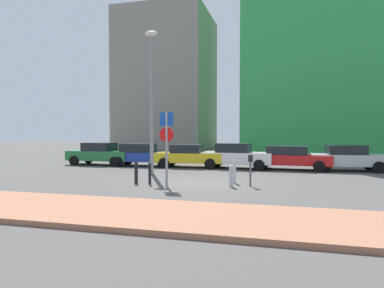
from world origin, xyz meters
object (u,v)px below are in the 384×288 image
object	(u,v)px
parked_car_red	(290,157)
street_lamp	(151,91)
parked_car_blue	(143,154)
parked_car_white	(236,156)
parked_car_green	(101,154)
traffic_bollard_edge	(150,174)
parked_car_silver	(347,158)
traffic_bollard_mid	(136,173)
parking_meter	(250,166)
parked_car_yellow	(189,156)
traffic_bollard_near	(231,176)
parking_sign_post	(167,140)
traffic_bollard_far	(234,172)

from	to	relation	value
parked_car_red	street_lamp	world-z (taller)	street_lamp
parked_car_blue	parked_car_white	distance (m)	6.15
parked_car_green	traffic_bollard_edge	world-z (taller)	parked_car_green
parked_car_blue	parked_car_red	distance (m)	9.29
parked_car_white	street_lamp	world-z (taller)	street_lamp
parked_car_red	traffic_bollard_edge	xyz separation A→B (m)	(-5.86, -7.42, -0.28)
parked_car_white	parked_car_silver	world-z (taller)	parked_car_white
street_lamp	parked_car_red	bearing A→B (deg)	27.40
traffic_bollard_edge	traffic_bollard_mid	bearing A→B (deg)	172.88
parked_car_blue	parked_car_red	world-z (taller)	parked_car_blue
parking_meter	parked_car_silver	bearing A→B (deg)	55.20
parked_car_yellow	parked_car_silver	xyz separation A→B (m)	(9.28, 0.28, 0.03)
parked_car_green	traffic_bollard_near	xyz separation A→B (m)	(9.93, -7.03, -0.33)
parked_car_yellow	traffic_bollard_edge	distance (m)	7.28
parked_car_yellow	traffic_bollard_near	size ratio (longest dim) A/B	4.86
parking_meter	traffic_bollard_near	distance (m)	0.93
parked_car_green	parked_car_blue	bearing A→B (deg)	1.75
parked_car_white	traffic_bollard_near	distance (m)	7.22
parked_car_red	parking_sign_post	size ratio (longest dim) A/B	1.53
parked_car_silver	parking_meter	size ratio (longest dim) A/B	3.22
parked_car_green	traffic_bollard_edge	xyz separation A→B (m)	(6.48, -7.22, -0.31)
parked_car_white	street_lamp	distance (m)	6.60
parked_car_yellow	parking_sign_post	bearing A→B (deg)	-81.40
parked_car_silver	traffic_bollard_near	distance (m)	9.24
parked_car_yellow	parked_car_silver	size ratio (longest dim) A/B	1.03
parked_car_green	traffic_bollard_mid	bearing A→B (deg)	-50.86
traffic_bollard_mid	traffic_bollard_far	world-z (taller)	traffic_bollard_far
parked_car_white	traffic_bollard_edge	size ratio (longest dim) A/B	4.75
parked_car_red	street_lamp	bearing A→B (deg)	-152.60
parked_car_silver	parking_sign_post	bearing A→B (deg)	-135.46
parked_car_blue	parking_sign_post	xyz separation A→B (m)	(4.34, -7.75, 1.17)
parked_car_silver	traffic_bollard_far	world-z (taller)	parked_car_silver
traffic_bollard_far	parked_car_yellow	bearing A→B (deg)	121.36
parked_car_green	parked_car_white	bearing A→B (deg)	0.86
parked_car_yellow	traffic_bollard_near	distance (m)	8.01
parked_car_green	parked_car_silver	size ratio (longest dim) A/B	1.05
parked_car_silver	parked_car_red	bearing A→B (deg)	-177.50
parked_car_white	traffic_bollard_edge	bearing A→B (deg)	-110.28
street_lamp	parked_car_green	bearing A→B (deg)	145.22
parked_car_red	parked_car_yellow	bearing A→B (deg)	-178.68
traffic_bollard_near	traffic_bollard_far	world-z (taller)	traffic_bollard_far
parked_car_yellow	parking_meter	bearing A→B (deg)	-56.34
parked_car_blue	parked_car_white	world-z (taller)	parked_car_white
parking_meter	traffic_bollard_mid	distance (m)	4.90
parked_car_silver	parking_meter	world-z (taller)	parked_car_silver
parked_car_blue	traffic_bollard_far	bearing A→B (deg)	-41.66
parking_sign_post	traffic_bollard_far	bearing A→B (deg)	32.62
parking_sign_post	traffic_bollard_near	bearing A→B (deg)	13.68
parked_car_silver	parked_car_yellow	bearing A→B (deg)	-178.28
street_lamp	traffic_bollard_mid	world-z (taller)	street_lamp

